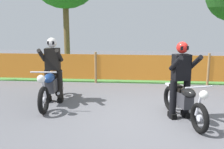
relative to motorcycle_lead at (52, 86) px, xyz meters
The scene contains 7 objects.
ground 2.79m from the motorcycle_lead, 16.91° to the right, with size 24.00×24.00×0.02m, color #5B5B60.
grass_verge 6.24m from the motorcycle_lead, 64.98° to the left, with size 24.00×6.43×0.01m, color #4C8C3D.
barrier_fence 3.58m from the motorcycle_lead, 42.63° to the left, with size 11.18×0.08×1.05m.
motorcycle_lead is the anchor object (origin of this frame).
motorcycle_trailing 3.27m from the motorcycle_lead, 15.23° to the right, with size 0.79×1.86×0.91m.
rider_lead 0.53m from the motorcycle_lead, 92.31° to the left, with size 0.55×0.68×1.69m.
rider_trailing 3.20m from the motorcycle_lead, 12.46° to the right, with size 0.66×0.67×1.69m.
Camera 1 is at (-0.54, -5.77, 2.22)m, focal length 43.97 mm.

